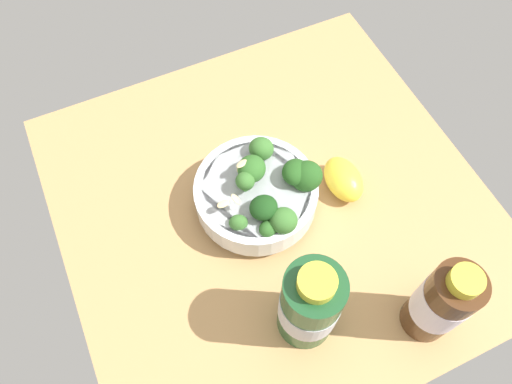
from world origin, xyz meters
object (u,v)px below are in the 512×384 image
bottle_tall (310,305)px  bowl_of_broccoli (260,192)px  lemon_wedge (343,179)px  bottle_short (441,303)px

bottle_tall → bowl_of_broccoli: bearing=-96.0°
bowl_of_broccoli → bottle_tall: bearing=84.0°
lemon_wedge → bottle_tall: bottle_tall is taller
bowl_of_broccoli → lemon_wedge: bearing=169.7°
lemon_wedge → bottle_short: bottle_short is taller
lemon_wedge → bottle_tall: (14.72, 16.07, 5.47)cm
bowl_of_broccoli → bottle_short: bearing=117.0°
bowl_of_broccoli → lemon_wedge: (-12.79, 2.33, -1.80)cm
bowl_of_broccoli → lemon_wedge: bowl_of_broccoli is taller
bottle_tall → lemon_wedge: bearing=-132.5°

